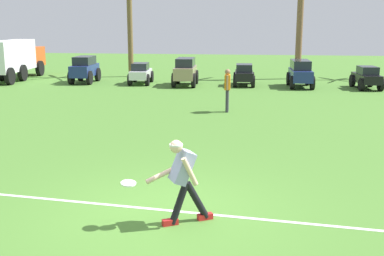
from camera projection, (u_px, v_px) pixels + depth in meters
The scene contains 14 objects.
ground_plane at pixel (164, 212), 8.39m from camera, with size 80.00×80.00×0.00m, color #46762C.
field_line_paint at pixel (165, 210), 8.46m from camera, with size 25.85×0.08×0.01m, color white.
frisbee_thrower at pixel (183, 177), 7.76m from camera, with size 1.09×0.56×1.42m.
frisbee_in_flight at pixel (128, 183), 7.65m from camera, with size 0.35×0.35×0.05m.
teammate_near_sideline at pixel (227, 86), 17.37m from camera, with size 0.20×0.49×1.56m.
parked_car_slot_a at pixel (85, 69), 25.71m from camera, with size 1.26×2.39×1.40m.
parked_car_slot_b at pixel (141, 73), 25.28m from camera, with size 1.24×2.26×1.10m.
parked_car_slot_c at pixel (185, 71), 24.54m from camera, with size 1.23×2.38×1.40m.
parked_car_slot_d at pixel (244, 74), 24.62m from camera, with size 1.15×2.23×1.10m.
parked_car_slot_e at pixel (300, 73), 23.97m from camera, with size 1.23×2.43×1.34m.
parked_car_slot_f at pixel (367, 77), 23.41m from camera, with size 1.26×2.27×1.10m.
box_truck at pixel (16, 58), 26.90m from camera, with size 1.75×5.97×2.20m.
palm_tree_far_left at pixel (130, 18), 27.93m from camera, with size 3.17×3.35×5.54m.
palm_tree_left_of_centre at pixel (301, 4), 26.71m from camera, with size 3.36×3.31×7.29m.
Camera 1 is at (1.49, -7.74, 3.26)m, focal length 45.00 mm.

